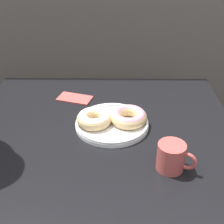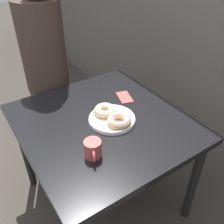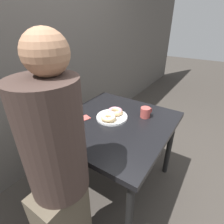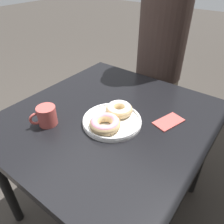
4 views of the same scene
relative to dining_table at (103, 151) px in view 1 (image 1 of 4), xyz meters
name	(u,v)px [view 1 (image 1 of 4)]	position (x,y,z in m)	size (l,w,h in m)	color
dining_table	(103,151)	(0.00, 0.00, 0.00)	(0.96, 0.90, 0.71)	black
donut_plate	(112,120)	(0.03, 0.04, 0.11)	(0.28, 0.27, 0.06)	white
coffee_mug	(172,157)	(0.21, -0.18, 0.12)	(0.11, 0.08, 0.09)	#B74C47
napkin	(75,98)	(-0.12, 0.25, 0.08)	(0.16, 0.11, 0.01)	#BC4C47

